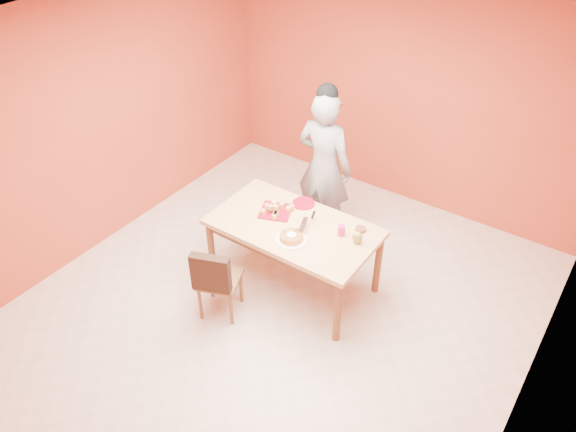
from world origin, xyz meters
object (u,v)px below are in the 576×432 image
Objects in this scene: magenta_glass at (341,231)px; checker_tin at (361,229)px; dining_table at (294,233)px; person at (324,167)px; dining_chair at (218,278)px; red_dinner_plate at (304,203)px; pastry_platter at (276,211)px; sponge_cake at (291,237)px; egg_ornament at (357,237)px.

magenta_glass reaches higher than checker_tin.
checker_tin reaches higher than dining_table.
dining_table is at bearing 101.77° from person.
red_dinner_plate is at bearing 55.60° from dining_chair.
dining_table is 0.64m from checker_tin.
pastry_platter is 0.31m from red_dinner_plate.
magenta_glass is at bearing 25.01° from dining_chair.
pastry_platter is at bearing 143.57° from sponge_cake.
dining_table is 0.92× the size of person.
red_dinner_plate is at bearing 108.76° from dining_table.
person reaches higher than pastry_platter.
dining_chair is 8.20× the size of checker_tin.
magenta_glass is at bearing 44.17° from sponge_cake.
dining_chair is 8.27× the size of magenta_glass.
dining_chair is 1.15m from red_dinner_plate.
dining_chair is at bearing -97.23° from pastry_platter.
dining_table is 0.84m from dining_chair.
person is at bearing 142.03° from checker_tin.
sponge_cake is 2.14× the size of checker_tin.
egg_ornament is at bearing -6.66° from magenta_glass.
checker_tin is at bearing 14.26° from pastry_platter.
pastry_platter is 2.98× the size of magenta_glass.
person is 1.03m from magenta_glass.
person reaches higher than magenta_glass.
sponge_cake is 0.60m from egg_ornament.
egg_ornament is (0.89, 0.03, 0.05)m from pastry_platter.
person is at bearing 106.76° from sponge_cake.
sponge_cake is at bearing -61.38° from dining_table.
person is 0.84m from pastry_platter.
pastry_platter is at bearing 84.89° from person.
checker_tin is at bearing -4.90° from red_dinner_plate.
pastry_platter is 1.30× the size of red_dinner_plate.
red_dinner_plate is 2.27× the size of checker_tin.
dining_table is at bearing -16.60° from pastry_platter.
sponge_cake is at bearing -130.04° from egg_ornament.
magenta_glass is at bearing -167.59° from egg_ornament.
dining_table is 5.36× the size of pastry_platter.
dining_table is at bearing -150.81° from egg_ornament.
checker_tin is at bearing 53.44° from magenta_glass.
pastry_platter is at bearing -175.84° from magenta_glass.
dining_chair is at bearing -103.17° from red_dinner_plate.
magenta_glass reaches higher than dining_chair.
magenta_glass is (0.34, 0.33, 0.01)m from sponge_cake.
checker_tin is (0.56, 0.29, 0.11)m from dining_table.
person reaches higher than red_dinner_plate.
dining_table is at bearing 118.62° from sponge_cake.
sponge_cake reaches higher than checker_tin.
dining_table is at bearing -163.55° from magenta_glass.
person reaches higher than dining_table.
egg_ornament is (0.99, 0.83, 0.39)m from dining_chair.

